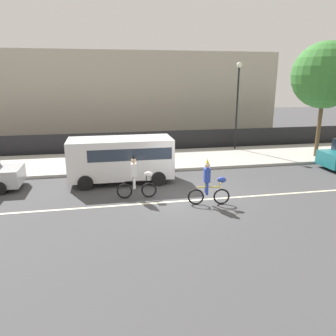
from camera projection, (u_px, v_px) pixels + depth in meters
name	position (u px, v px, depth m)	size (l,w,h in m)	color
ground_plane	(184.00, 197.00, 14.28)	(80.00, 80.00, 0.00)	#424244
road_centre_line	(187.00, 201.00, 13.81)	(36.00, 0.14, 0.01)	beige
sidewalk_curb	(160.00, 160.00, 20.41)	(60.00, 5.00, 0.15)	#ADAAA3
fence_line	(153.00, 141.00, 22.99)	(40.00, 0.08, 1.40)	black
building_backdrop	(113.00, 94.00, 29.92)	(28.00, 8.00, 7.11)	#B2A899
parade_cyclist_zebra	(137.00, 179.00, 13.92)	(1.72, 0.50, 1.92)	black
parade_cyclist_cobalt	(209.00, 185.00, 13.19)	(1.71, 0.52, 1.92)	black
parked_van_white	(122.00, 157.00, 16.04)	(5.00, 2.22, 2.18)	white
street_lamp_post	(238.00, 93.00, 22.31)	(0.36, 0.36, 5.86)	black
street_tree_near_lamp	(325.00, 75.00, 19.74)	(3.97, 3.97, 6.99)	brown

